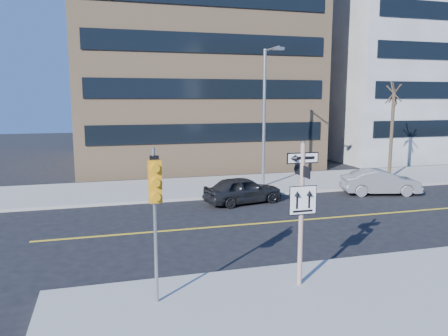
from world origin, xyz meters
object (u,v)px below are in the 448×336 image
object	(u,v)px
sign_pole	(302,205)
streetlight_a	(266,109)
parked_car_a	(243,190)
parked_car_b	(381,182)
traffic_signal	(155,194)
street_tree_west	(394,96)

from	to	relation	value
sign_pole	streetlight_a	bearing A→B (deg)	73.23
parked_car_a	streetlight_a	xyz separation A→B (m)	(2.35, 3.03, 4.06)
parked_car_b	streetlight_a	xyz separation A→B (m)	(-5.76, 3.11, 4.05)
traffic_signal	sign_pole	bearing A→B (deg)	2.11
street_tree_west	parked_car_b	bearing A→B (deg)	-131.57
streetlight_a	street_tree_west	bearing A→B (deg)	3.45
streetlight_a	sign_pole	bearing A→B (deg)	-106.77
sign_pole	traffic_signal	xyz separation A→B (m)	(-4.00, -0.15, 0.59)
parked_car_b	street_tree_west	xyz separation A→B (m)	(3.24, 3.65, 4.82)
sign_pole	parked_car_a	world-z (taller)	sign_pole
parked_car_a	streetlight_a	world-z (taller)	streetlight_a
sign_pole	parked_car_b	bearing A→B (deg)	46.15
traffic_signal	streetlight_a	distance (m)	15.72
sign_pole	traffic_signal	world-z (taller)	sign_pole
parked_car_b	street_tree_west	distance (m)	6.86
sign_pole	traffic_signal	size ratio (longest dim) A/B	1.02
sign_pole	parked_car_b	world-z (taller)	sign_pole
streetlight_a	street_tree_west	size ratio (longest dim) A/B	1.26
sign_pole	traffic_signal	bearing A→B (deg)	-177.89
streetlight_a	parked_car_a	bearing A→B (deg)	-127.73
sign_pole	streetlight_a	xyz separation A→B (m)	(4.00, 13.27, 2.32)
parked_car_b	sign_pole	bearing A→B (deg)	150.57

